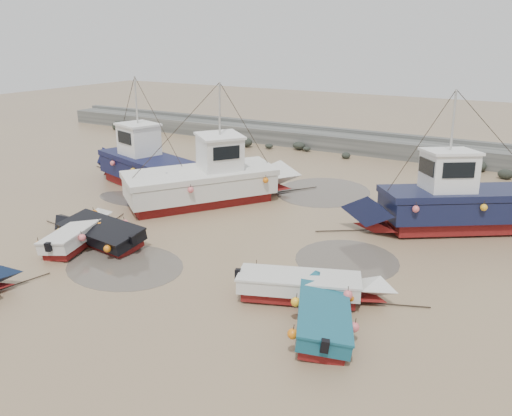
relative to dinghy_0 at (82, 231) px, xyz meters
The scene contains 14 objects.
ground 5.38m from the dinghy_0, ahead, with size 120.00×120.00×0.00m, color #8B7451.
seawall 23.23m from the dinghy_0, 76.66° to the left, with size 60.00×4.92×1.50m.
puddle_a 3.32m from the dinghy_0, 14.15° to the right, with size 4.78×4.78×0.01m, color #534B41.
puddle_b 11.17m from the dinghy_0, 20.92° to the left, with size 4.08×4.08×0.01m, color #534B41.
puddle_c 6.06m from the dinghy_0, 113.54° to the left, with size 4.32×4.32×0.01m, color #534B41.
puddle_d 13.43m from the dinghy_0, 63.10° to the left, with size 5.22×5.22×0.01m, color #534B41.
dinghy_0 is the anchor object (origin of this frame).
dinghy_2 11.42m from the dinghy_0, ahead, with size 2.96×5.38×1.43m.
dinghy_3 10.42m from the dinghy_0, ahead, with size 6.24×3.19×1.43m.
dinghy_4 0.63m from the dinghy_0, 47.82° to the left, with size 6.43×2.45×1.43m.
cabin_boat_0 8.53m from the dinghy_0, 113.94° to the left, with size 10.37×4.91×6.22m.
cabin_boat_1 7.49m from the dinghy_0, 76.53° to the left, with size 7.43×9.67×6.22m.
cabin_boat_2 16.47m from the dinghy_0, 35.43° to the left, with size 9.69×7.14×6.22m.
person 8.54m from the dinghy_0, 100.80° to the left, with size 0.63×0.41×1.72m, color #1C1D39.
Camera 1 is at (10.96, -13.98, 8.45)m, focal length 35.00 mm.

